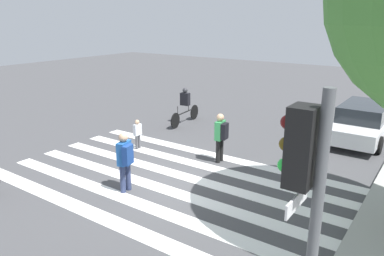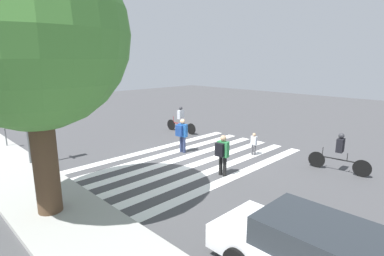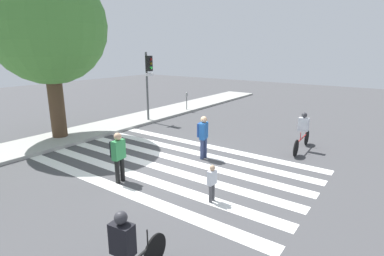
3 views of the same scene
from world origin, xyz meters
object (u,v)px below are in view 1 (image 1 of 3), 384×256
Objects in this scene: cyclist_mid_street at (185,105)px; car_parked_far_curb at (364,121)px; pedestrian_adult_blue_shirt at (221,134)px; pedestrian_adult_tall_backpack at (125,158)px; traffic_light at (304,202)px; pedestrian_child_with_backpack at (138,133)px.

cyclist_mid_street is 0.51× the size of car_parked_far_curb.
cyclist_mid_street is (-3.08, -3.67, -0.09)m from pedestrian_adult_blue_shirt.
pedestrian_adult_blue_shirt is 6.24m from car_parked_far_curb.
pedestrian_adult_tall_backpack is at bearing 155.84° from pedestrian_adult_blue_shirt.
traffic_light is at bearing 35.45° from cyclist_mid_street.
traffic_light is 2.38× the size of pedestrian_adult_tall_backpack.
pedestrian_child_with_backpack is 0.23× the size of car_parked_far_curb.
traffic_light is at bearing 58.50° from pedestrian_child_with_backpack.
pedestrian_child_with_backpack is at bearing -126.77° from traffic_light.
pedestrian_adult_tall_backpack is at bearing -25.96° from car_parked_far_curb.
car_parked_far_curb is at bearing 137.82° from pedestrian_child_with_backpack.
pedestrian_child_with_backpack is at bearing 2.60° from cyclist_mid_street.
cyclist_mid_street is (-6.44, -2.68, -0.12)m from pedestrian_adult_tall_backpack.
pedestrian_adult_tall_backpack is 0.70× the size of cyclist_mid_street.
cyclist_mid_street reaches higher than car_parked_far_curb.
pedestrian_adult_blue_shirt is (-6.53, -4.82, -1.84)m from traffic_light.
traffic_light is 1.67× the size of cyclist_mid_street.
car_parked_far_curb is (-5.29, 3.31, -0.24)m from pedestrian_adult_blue_shirt.
cyclist_mid_street is 7.32m from car_parked_far_curb.
pedestrian_child_with_backpack is 8.72m from car_parked_far_curb.
car_parked_far_curb reaches higher than pedestrian_child_with_backpack.
cyclist_mid_street is at bearing 7.79° from pedestrian_adult_tall_backpack.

